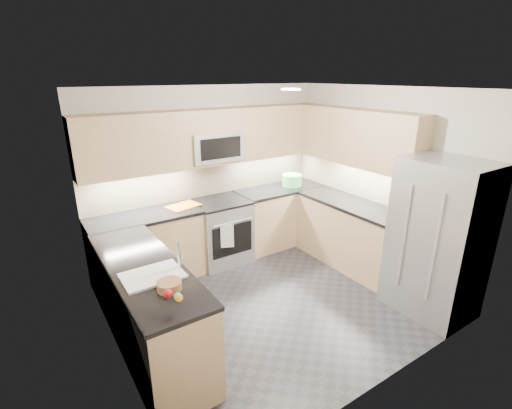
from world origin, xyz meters
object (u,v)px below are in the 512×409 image
(microwave, at_px, (214,146))
(cutting_board, at_px, (184,206))
(fruit_basket, at_px, (169,286))
(refrigerator, at_px, (438,239))
(utensil_bowl, at_px, (292,180))
(gas_range, at_px, (221,232))

(microwave, distance_m, cutting_board, 0.93)
(cutting_board, height_order, fruit_basket, fruit_basket)
(refrigerator, xyz_separation_m, cutting_board, (-1.99, 2.47, 0.05))
(microwave, height_order, utensil_bowl, microwave)
(cutting_board, bearing_deg, fruit_basket, -116.24)
(microwave, bearing_deg, gas_range, -90.00)
(microwave, distance_m, refrigerator, 3.04)
(utensil_bowl, xyz_separation_m, cutting_board, (-1.85, 0.03, -0.08))
(utensil_bowl, relative_size, fruit_basket, 1.53)
(gas_range, height_order, fruit_basket, fruit_basket)
(refrigerator, xyz_separation_m, fruit_basket, (-2.90, 0.62, 0.08))
(gas_range, distance_m, utensil_bowl, 1.44)
(gas_range, distance_m, cutting_board, 0.73)
(refrigerator, distance_m, cutting_board, 3.17)
(refrigerator, bearing_deg, gas_range, 120.88)
(microwave, xyz_separation_m, fruit_basket, (-1.45, -1.93, -0.72))
(microwave, distance_m, fruit_basket, 2.52)
(fruit_basket, bearing_deg, utensil_bowl, 33.44)
(utensil_bowl, height_order, cutting_board, utensil_bowl)
(utensil_bowl, bearing_deg, gas_range, -179.12)
(microwave, height_order, fruit_basket, microwave)
(gas_range, height_order, refrigerator, refrigerator)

